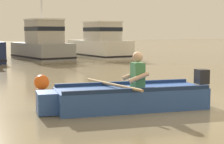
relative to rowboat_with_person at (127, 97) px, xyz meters
The scene contains 5 objects.
ground_plane 1.36m from the rowboat_with_person, 17.56° to the right, with size 120.00×120.00×0.00m, color #7A6B4C.
rowboat_with_person is the anchor object (origin of this frame).
moored_boat_grey 14.99m from the rowboat_with_person, 79.57° to the left, with size 2.70×4.91×4.30m.
moored_boat_white 15.68m from the rowboat_with_person, 66.40° to the left, with size 2.38×5.14×2.24m.
mooring_buoy 3.41m from the rowboat_with_person, 104.12° to the left, with size 0.42×0.42×0.42m, color #E55919.
Camera 1 is at (-5.11, -6.26, 1.60)m, focal length 59.96 mm.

